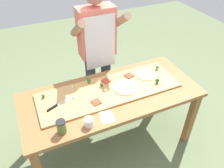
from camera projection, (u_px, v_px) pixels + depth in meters
name	position (u px, v px, depth m)	size (l,w,h in m)	color
ground_plane	(111.00, 142.00, 2.70)	(8.00, 8.00, 0.00)	#60704C
prep_table	(111.00, 101.00, 2.28)	(1.79, 0.78, 0.77)	brown
cutting_board	(109.00, 90.00, 2.25)	(1.44, 0.47, 0.02)	tan
chefs_knife	(56.00, 105.00, 2.05)	(0.27, 0.13, 0.02)	#B7BABF
pizza_whole_white_garlic	(146.00, 75.00, 2.43)	(0.21, 0.21, 0.02)	beige
pizza_whole_cheese_artichoke	(125.00, 87.00, 2.26)	(0.26, 0.26, 0.02)	beige
pizza_slice_near_right	(129.00, 75.00, 2.42)	(0.08, 0.08, 0.01)	#BC3D28
pizza_slice_center	(96.00, 102.00, 2.09)	(0.08, 0.08, 0.01)	#BC3D28
pizza_slice_far_left	(106.00, 81.00, 2.34)	(0.08, 0.08, 0.01)	#BC3D28
broccoli_floret_front_right	(89.00, 80.00, 2.31)	(0.04, 0.04, 0.05)	#366618
broccoli_floret_front_left	(157.00, 81.00, 2.30)	(0.04, 0.04, 0.06)	#2C5915
broccoli_floret_front_mid	(157.00, 67.00, 2.50)	(0.04, 0.04, 0.05)	#487A23
broccoli_floret_back_right	(101.00, 85.00, 2.26)	(0.03, 0.03, 0.04)	#2C5915
broccoli_floret_center_left	(43.00, 96.00, 2.13)	(0.03, 0.03, 0.04)	#366618
cheese_crumble_a	(74.00, 97.00, 2.13)	(0.02, 0.02, 0.02)	silver
cheese_crumble_b	(72.00, 88.00, 2.25)	(0.02, 0.02, 0.02)	white
cheese_crumble_c	(106.00, 90.00, 2.22)	(0.02, 0.02, 0.02)	silver
flour_cup	(89.00, 123.00, 1.88)	(0.08, 0.08, 0.08)	white
sauce_jar	(61.00, 127.00, 1.80)	(0.08, 0.08, 0.12)	#517033
recipe_note	(107.00, 117.00, 1.97)	(0.11, 0.15, 0.00)	white
cook_center	(97.00, 47.00, 2.51)	(0.54, 0.39, 1.67)	#333847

